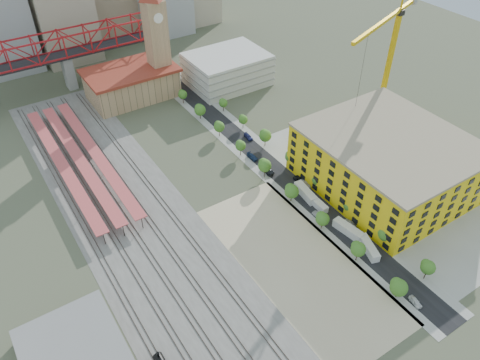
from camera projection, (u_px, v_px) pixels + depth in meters
ground at (247, 196)px, 154.60m from camera, size 400.00×400.00×0.00m
ballast_strip at (124, 206)px, 150.71m from camera, size 36.00×165.00×0.06m
dirt_lot at (297, 262)px, 132.54m from camera, size 28.00×67.00×0.06m
street_asphalt at (261, 157)px, 171.01m from camera, size 12.00×170.00×0.06m
sidewalk_west at (248, 162)px, 168.70m from camera, size 3.00×170.00×0.04m
sidewalk_east at (273, 152)px, 173.34m from camera, size 3.00×170.00×0.04m
construction_pad at (388, 181)px, 160.63m from camera, size 50.00×90.00×0.06m
rail_tracks at (119, 208)px, 149.87m from camera, size 26.56×160.00×0.18m
platform_canopies at (79, 158)px, 163.84m from camera, size 16.00×80.00×4.12m
station_hall at (132, 83)px, 201.22m from camera, size 38.00×24.00×13.10m
clock_tower at (155, 28)px, 191.39m from camera, size 12.00×12.00×52.00m
parking_garage at (227, 69)px, 210.54m from camera, size 34.00×26.00×14.00m
truss_bridge at (63, 48)px, 199.89m from camera, size 94.00×9.60×25.60m
construction_building at (387, 162)px, 153.40m from camera, size 44.60×50.60×18.80m
street_trees at (277, 171)px, 164.57m from camera, size 15.40×124.40×8.00m
skyline at (103, 0)px, 235.17m from camera, size 133.00×46.00×60.00m
distant_hills at (119, 76)px, 392.27m from camera, size 647.00×264.00×227.00m
tower_crane at (389, 47)px, 167.36m from camera, size 47.18×18.49×52.88m
site_trailer_a at (369, 248)px, 135.07m from camera, size 5.38×9.75×2.59m
site_trailer_b at (348, 230)px, 140.56m from camera, size 4.04×10.41×2.77m
site_trailer_c at (317, 203)px, 149.92m from camera, size 2.46×8.67×2.36m
site_trailer_d at (305, 193)px, 153.61m from camera, size 3.87×10.46×2.80m
car_0 at (415, 302)px, 121.37m from camera, size 2.35×4.38×1.42m
car_1 at (318, 216)px, 146.29m from camera, size 1.79×4.40×1.42m
car_2 at (268, 171)px, 163.70m from camera, size 2.92×5.85×1.59m
car_3 at (252, 157)px, 169.96m from camera, size 2.29×5.14×1.47m
car_4 at (350, 223)px, 143.68m from camera, size 2.27×4.29×1.39m
car_5 at (304, 184)px, 157.98m from camera, size 2.18×4.93×1.58m
car_6 at (299, 180)px, 159.75m from camera, size 2.43×4.99×1.37m
car_7 at (248, 137)px, 179.98m from camera, size 2.41×5.03×1.42m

